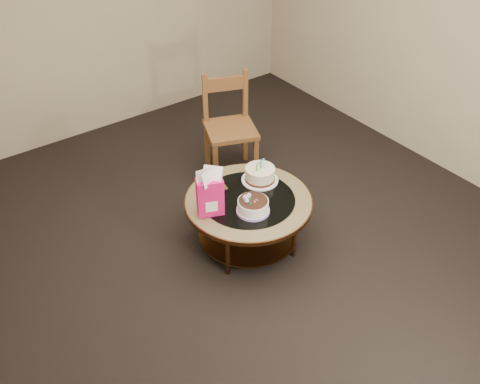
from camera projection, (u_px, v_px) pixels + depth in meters
ground at (248, 242)px, 4.49m from camera, size 5.00×5.00×0.00m
room_walls at (250, 71)px, 3.56m from camera, size 4.52×5.02×2.61m
coffee_table at (248, 207)px, 4.27m from camera, size 1.02×1.02×0.46m
decorated_cake at (253, 206)px, 4.06m from camera, size 0.26×0.26×0.15m
cream_cake at (260, 175)px, 4.38m from camera, size 0.30×0.30×0.19m
gift_bag at (210, 192)px, 3.96m from camera, size 0.22×0.20×0.40m
pillar_candle at (220, 186)px, 4.31m from camera, size 0.11×0.11×0.08m
dining_chair at (230, 126)px, 5.04m from camera, size 0.59×0.59×0.98m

